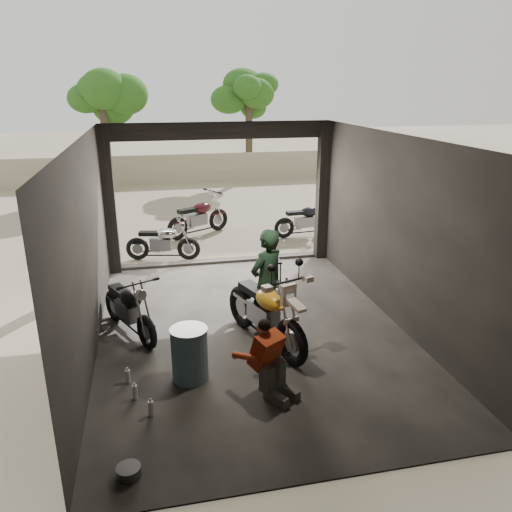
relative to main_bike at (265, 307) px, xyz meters
name	(u,v)px	position (x,y,z in m)	size (l,w,h in m)	color
ground	(252,331)	(-0.12, 0.48, -0.65)	(80.00, 80.00, 0.00)	#7A6D56
garage	(245,249)	(-0.12, 1.03, 0.63)	(7.00, 7.13, 3.20)	#2D2B28
boundary_wall	(185,168)	(-0.12, 14.48, -0.05)	(18.00, 0.30, 1.20)	gray
tree_left	(101,84)	(-3.12, 12.98, 3.34)	(2.20, 2.20, 5.60)	#382B1E
tree_right	(249,95)	(2.68, 14.48, 2.91)	(2.20, 2.20, 5.00)	#382B1E
main_bike	(265,307)	(0.00, 0.00, 0.00)	(0.80, 1.95, 1.30)	#F1E1CB
left_bike	(128,304)	(-2.12, 0.81, -0.11)	(0.65, 1.58, 1.07)	black
outside_bike_a	(162,239)	(-1.43, 4.47, -0.13)	(0.63, 1.53, 1.03)	black
outside_bike_b	(198,214)	(-0.39, 6.37, -0.06)	(0.72, 1.75, 1.19)	#410F15
outside_bike_c	(306,217)	(2.47, 5.65, -0.11)	(0.65, 1.59, 1.07)	black
rider	(267,283)	(0.10, 0.32, 0.26)	(0.66, 0.44, 1.82)	black
mechanic	(273,361)	(-0.22, -1.39, -0.13)	(0.52, 0.71, 1.03)	#D6471C
stool	(272,264)	(0.78, 2.62, -0.26)	(0.33, 0.33, 0.46)	black
helmet	(270,255)	(0.73, 2.63, -0.07)	(0.24, 0.25, 0.22)	white
oil_drum	(190,355)	(-1.26, -0.78, -0.26)	(0.51, 0.51, 0.79)	#456974
sign_post	(354,195)	(3.21, 4.19, 0.76)	(0.71, 0.08, 2.12)	black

